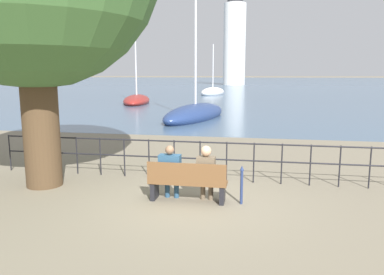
{
  "coord_description": "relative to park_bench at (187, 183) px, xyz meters",
  "views": [
    {
      "loc": [
        1.52,
        -7.83,
        2.78
      ],
      "look_at": [
        0.0,
        0.5,
        1.34
      ],
      "focal_mm": 35.0,
      "sensor_mm": 36.0,
      "label": 1
    }
  ],
  "objects": [
    {
      "name": "ground_plane",
      "position": [
        0.0,
        0.06,
        -0.43
      ],
      "size": [
        1000.0,
        1000.0,
        0.0
      ],
      "primitive_type": "plane",
      "color": "#7A705B"
    },
    {
      "name": "harbor_water",
      "position": [
        0.0,
        158.67,
        -0.43
      ],
      "size": [
        600.0,
        300.0,
        0.01
      ],
      "color": "#47607A",
      "rests_on": "ground_plane"
    },
    {
      "name": "park_bench",
      "position": [
        0.0,
        0.0,
        0.0
      ],
      "size": [
        1.73,
        0.45,
        0.9
      ],
      "color": "brown",
      "rests_on": "ground_plane"
    },
    {
      "name": "seated_person_left",
      "position": [
        -0.4,
        0.07,
        0.25
      ],
      "size": [
        0.48,
        0.35,
        1.24
      ],
      "color": "navy",
      "rests_on": "ground_plane"
    },
    {
      "name": "seated_person_right",
      "position": [
        0.4,
        0.08,
        0.27
      ],
      "size": [
        0.4,
        0.35,
        1.26
      ],
      "color": "brown",
      "rests_on": "ground_plane"
    },
    {
      "name": "promenade_railing",
      "position": [
        0.0,
        1.74,
        0.26
      ],
      "size": [
        11.25,
        0.04,
        1.05
      ],
      "color": "black",
      "rests_on": "ground_plane"
    },
    {
      "name": "closed_umbrella",
      "position": [
        1.18,
        0.06,
        0.05
      ],
      "size": [
        0.09,
        0.09,
        0.85
      ],
      "color": "navy",
      "rests_on": "ground_plane"
    },
    {
      "name": "sailboat_0",
      "position": [
        -10.34,
        27.12,
        -0.15
      ],
      "size": [
        4.19,
        8.43,
        11.75
      ],
      "rotation": [
        0.0,
        0.0,
        0.23
      ],
      "color": "maroon",
      "rests_on": "ground_plane"
    },
    {
      "name": "sailboat_1",
      "position": [
        -4.93,
        43.26,
        -0.12
      ],
      "size": [
        3.84,
        6.53,
        7.18
      ],
      "rotation": [
        0.0,
        0.0,
        -0.25
      ],
      "color": "white",
      "rests_on": "ground_plane"
    },
    {
      "name": "sailboat_2",
      "position": [
        -2.48,
        15.32,
        -0.12
      ],
      "size": [
        3.9,
        8.34,
        10.74
      ],
      "rotation": [
        0.0,
        0.0,
        -0.21
      ],
      "color": "navy",
      "rests_on": "ground_plane"
    },
    {
      "name": "harbor_lighthouse",
      "position": [
        -5.5,
        91.06,
        11.13
      ],
      "size": [
        5.66,
        5.66,
        24.86
      ],
      "color": "white",
      "rests_on": "ground_plane"
    }
  ]
}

